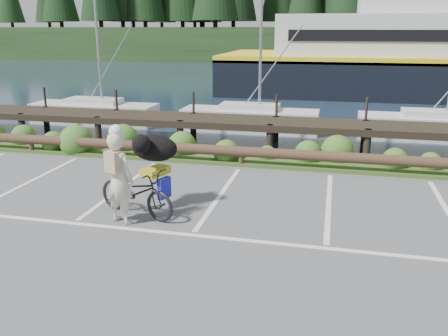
# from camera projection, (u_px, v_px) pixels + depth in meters

# --- Properties ---
(ground) EXTENTS (72.00, 72.00, 0.00)m
(ground) POSITION_uv_depth(u_px,v_px,m) (198.00, 227.00, 9.76)
(ground) COLOR #4F4F51
(harbor_backdrop) EXTENTS (170.00, 160.00, 30.00)m
(harbor_backdrop) POSITION_uv_depth(u_px,v_px,m) (324.00, 51.00, 82.88)
(harbor_backdrop) COLOR #172638
(harbor_backdrop) RESTS_ON ground
(vegetation_strip) EXTENTS (34.00, 1.60, 0.10)m
(vegetation_strip) POSITION_uv_depth(u_px,v_px,m) (245.00, 158.00, 14.69)
(vegetation_strip) COLOR #3D5B21
(vegetation_strip) RESTS_ON ground
(log_rail) EXTENTS (32.00, 0.30, 0.60)m
(log_rail) POSITION_uv_depth(u_px,v_px,m) (241.00, 166.00, 14.05)
(log_rail) COLOR #443021
(log_rail) RESTS_ON ground
(bicycle) EXTENTS (2.16, 1.36, 1.07)m
(bicycle) POSITION_uv_depth(u_px,v_px,m) (136.00, 192.00, 10.25)
(bicycle) COLOR black
(bicycle) RESTS_ON ground
(cyclist) EXTENTS (0.82, 0.68, 1.94)m
(cyclist) POSITION_uv_depth(u_px,v_px,m) (119.00, 178.00, 9.75)
(cyclist) COLOR beige
(cyclist) RESTS_ON ground
(dog) EXTENTS (0.84, 1.17, 0.61)m
(dog) POSITION_uv_depth(u_px,v_px,m) (154.00, 148.00, 10.54)
(dog) COLOR black
(dog) RESTS_ON bicycle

